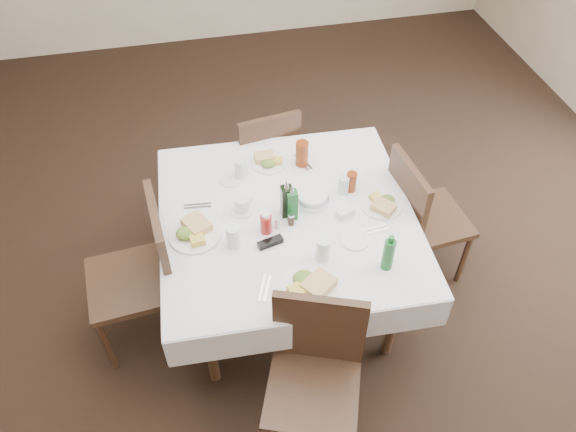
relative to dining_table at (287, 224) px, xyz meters
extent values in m
plane|color=black|center=(0.06, 0.09, -0.69)|extent=(7.00, 7.00, 0.00)
cylinder|color=black|center=(-0.55, -0.50, -0.33)|extent=(0.06, 0.06, 0.72)
cylinder|color=black|center=(-0.50, 0.55, -0.33)|extent=(0.06, 0.06, 0.72)
cylinder|color=black|center=(0.50, -0.55, -0.33)|extent=(0.06, 0.06, 0.72)
cylinder|color=black|center=(0.55, 0.50, -0.33)|extent=(0.06, 0.06, 0.72)
cube|color=black|center=(0.00, 0.00, 0.05)|extent=(1.37, 1.37, 0.03)
cube|color=white|center=(0.00, 0.00, 0.07)|extent=(1.51, 1.51, 0.01)
cube|color=white|center=(0.03, 0.72, -0.04)|extent=(1.45, 0.08, 0.22)
cube|color=white|center=(-0.03, -0.72, -0.04)|extent=(1.45, 0.08, 0.22)
cube|color=white|center=(0.72, -0.03, -0.04)|extent=(0.08, 1.45, 0.22)
cube|color=white|center=(-0.72, 0.03, -0.04)|extent=(0.08, 1.45, 0.22)
cube|color=black|center=(0.01, 0.93, -0.25)|extent=(0.49, 0.49, 0.04)
cube|color=black|center=(0.05, 0.74, -0.01)|extent=(0.43, 0.11, 0.47)
cylinder|color=black|center=(0.17, 1.15, -0.47)|extent=(0.04, 0.04, 0.44)
cylinder|color=black|center=(0.23, 0.78, -0.47)|extent=(0.04, 0.04, 0.44)
cylinder|color=black|center=(-0.20, 1.09, -0.47)|extent=(0.04, 0.04, 0.44)
cylinder|color=black|center=(-0.14, 0.72, -0.47)|extent=(0.04, 0.04, 0.44)
cube|color=black|center=(-0.08, -0.94, -0.22)|extent=(0.59, 0.59, 0.04)
cube|color=black|center=(-0.01, -0.75, 0.03)|extent=(0.44, 0.20, 0.50)
cylinder|color=black|center=(-0.19, -0.69, -0.46)|extent=(0.04, 0.04, 0.47)
cylinder|color=black|center=(0.17, -0.83, -0.46)|extent=(0.04, 0.04, 0.47)
cube|color=black|center=(0.95, 0.05, -0.22)|extent=(0.50, 0.50, 0.04)
cube|color=black|center=(0.74, 0.03, 0.03)|extent=(0.08, 0.46, 0.50)
cylinder|color=black|center=(1.16, -0.13, -0.46)|extent=(0.04, 0.04, 0.47)
cylinder|color=black|center=(0.77, -0.17, -0.46)|extent=(0.04, 0.04, 0.47)
cylinder|color=black|center=(1.13, 0.26, -0.46)|extent=(0.04, 0.04, 0.47)
cylinder|color=black|center=(0.73, 0.22, -0.46)|extent=(0.04, 0.04, 0.47)
cube|color=black|center=(-0.94, -0.07, -0.20)|extent=(0.53, 0.53, 0.04)
cube|color=black|center=(-0.72, -0.05, 0.07)|extent=(0.09, 0.48, 0.53)
cylinder|color=black|center=(-1.17, 0.11, -0.44)|extent=(0.04, 0.04, 0.49)
cylinder|color=black|center=(-0.75, 0.15, -0.44)|extent=(0.04, 0.04, 0.49)
cylinder|color=black|center=(-1.13, -0.30, -0.44)|extent=(0.04, 0.04, 0.49)
cylinder|color=black|center=(-0.71, -0.26, -0.44)|extent=(0.04, 0.04, 0.49)
cylinder|color=white|center=(-0.01, 0.47, 0.08)|extent=(0.23, 0.23, 0.01)
cube|color=tan|center=(-0.04, 0.50, 0.10)|extent=(0.12, 0.10, 0.04)
cube|color=yellow|center=(0.03, 0.46, 0.10)|extent=(0.09, 0.08, 0.03)
ellipsoid|color=#395D21|center=(-0.03, 0.44, 0.10)|extent=(0.09, 0.08, 0.04)
cylinder|color=white|center=(-0.01, -0.54, 0.08)|extent=(0.31, 0.31, 0.02)
cube|color=tan|center=(0.04, -0.55, 0.11)|extent=(0.20, 0.19, 0.05)
cube|color=yellow|center=(-0.06, -0.56, 0.11)|extent=(0.12, 0.10, 0.04)
ellipsoid|color=#395D21|center=(-0.02, -0.49, 0.11)|extent=(0.11, 0.10, 0.05)
cylinder|color=white|center=(0.55, -0.05, 0.08)|extent=(0.24, 0.24, 0.01)
cube|color=tan|center=(0.55, -0.09, 0.11)|extent=(0.16, 0.16, 0.04)
cube|color=yellow|center=(0.54, -0.01, 0.10)|extent=(0.09, 0.10, 0.03)
ellipsoid|color=#395D21|center=(0.59, -0.03, 0.11)|extent=(0.09, 0.08, 0.04)
cylinder|color=white|center=(-0.53, -0.04, 0.08)|extent=(0.29, 0.29, 0.02)
cube|color=tan|center=(-0.52, 0.00, 0.11)|extent=(0.18, 0.19, 0.05)
cube|color=yellow|center=(-0.53, -0.10, 0.11)|extent=(0.09, 0.11, 0.04)
ellipsoid|color=#395D21|center=(-0.58, -0.05, 0.11)|extent=(0.11, 0.10, 0.05)
cylinder|color=white|center=(-0.27, 0.37, 0.08)|extent=(0.15, 0.15, 0.01)
cylinder|color=white|center=(0.32, -0.27, 0.08)|extent=(0.16, 0.16, 0.01)
cylinder|color=silver|center=(-0.21, 0.38, 0.14)|extent=(0.07, 0.07, 0.13)
cylinder|color=silver|center=(0.12, -0.35, 0.14)|extent=(0.08, 0.08, 0.14)
cylinder|color=silver|center=(0.37, 0.12, 0.13)|extent=(0.06, 0.06, 0.12)
cylinder|color=silver|center=(-0.33, -0.16, 0.14)|extent=(0.07, 0.07, 0.14)
cylinder|color=maroon|center=(0.19, 0.42, 0.16)|extent=(0.08, 0.08, 0.17)
cylinder|color=maroon|center=(0.42, 0.13, 0.14)|extent=(0.06, 0.06, 0.13)
cylinder|color=silver|center=(0.17, 0.08, 0.09)|extent=(0.20, 0.20, 0.04)
cylinder|color=white|center=(0.17, 0.08, 0.12)|extent=(0.18, 0.18, 0.04)
cube|color=black|center=(0.00, 0.01, 0.18)|extent=(0.06, 0.06, 0.21)
cone|color=silver|center=(0.00, 0.01, 0.31)|extent=(0.03, 0.03, 0.06)
cube|color=#165C24|center=(0.02, -0.02, 0.17)|extent=(0.06, 0.06, 0.19)
cone|color=silver|center=(0.02, -0.02, 0.29)|extent=(0.03, 0.03, 0.05)
cylinder|color=#AF201E|center=(-0.14, -0.10, 0.13)|extent=(0.07, 0.07, 0.12)
cylinder|color=white|center=(-0.14, -0.10, 0.20)|extent=(0.05, 0.05, 0.02)
cylinder|color=white|center=(-0.07, -0.08, 0.10)|extent=(0.03, 0.03, 0.06)
cylinder|color=silver|center=(-0.07, -0.08, 0.14)|extent=(0.03, 0.03, 0.01)
cylinder|color=#3E2B23|center=(0.01, -0.07, 0.11)|extent=(0.04, 0.04, 0.07)
cylinder|color=silver|center=(0.01, -0.07, 0.15)|extent=(0.04, 0.04, 0.01)
cylinder|color=white|center=(-0.25, 0.09, 0.08)|extent=(0.13, 0.13, 0.01)
cylinder|color=white|center=(-0.25, 0.09, 0.13)|extent=(0.08, 0.08, 0.09)
cylinder|color=black|center=(-0.25, 0.09, 0.16)|extent=(0.07, 0.07, 0.01)
torus|color=white|center=(-0.20, 0.11, 0.13)|extent=(0.06, 0.04, 0.06)
cube|color=black|center=(-0.14, -0.20, 0.09)|extent=(0.15, 0.08, 0.03)
cylinder|color=#165C24|center=(0.43, -0.48, 0.17)|extent=(0.06, 0.06, 0.20)
cylinder|color=#165C24|center=(0.43, -0.48, 0.29)|extent=(0.03, 0.03, 0.04)
cube|color=white|center=(0.32, -0.08, 0.10)|extent=(0.11, 0.08, 0.05)
cube|color=pink|center=(0.32, -0.08, 0.11)|extent=(0.08, 0.06, 0.02)
cube|color=silver|center=(0.18, 0.43, 0.08)|extent=(0.06, 0.17, 0.01)
cube|color=silver|center=(0.21, 0.44, 0.08)|extent=(0.06, 0.17, 0.01)
cube|color=silver|center=(-0.21, -0.49, 0.08)|extent=(0.08, 0.16, 0.01)
cube|color=silver|center=(-0.24, -0.48, 0.08)|extent=(0.08, 0.16, 0.01)
cube|color=silver|center=(0.44, -0.24, 0.08)|extent=(0.19, 0.04, 0.01)
cube|color=silver|center=(0.44, -0.21, 0.08)|extent=(0.19, 0.04, 0.01)
cube|color=silver|center=(-0.49, 0.19, 0.08)|extent=(0.16, 0.03, 0.01)
cube|color=silver|center=(-0.50, 0.17, 0.08)|extent=(0.16, 0.03, 0.01)
camera|label=1|loc=(-0.48, -2.20, 2.38)|focal=35.00mm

